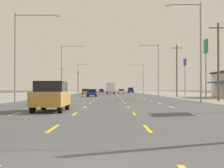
# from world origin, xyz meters

# --- Properties ---
(ground_plane) EXTENTS (572.00, 572.00, 0.00)m
(ground_plane) POSITION_xyz_m (0.00, 66.00, 0.00)
(ground_plane) COLOR #4C4C4F
(lane_markings) EXTENTS (10.64, 227.60, 0.01)m
(lane_markings) POSITION_xyz_m (0.00, 104.50, 0.01)
(lane_markings) COLOR white
(lane_markings) RESTS_ON ground
(suv_inner_left_nearest) EXTENTS (1.98, 4.90, 1.98)m
(suv_inner_left_nearest) POSITION_xyz_m (-3.56, 16.98, 1.03)
(suv_inner_left_nearest) COLOR #B28C33
(suv_inner_left_nearest) RESTS_ON ground
(sedan_far_left_near) EXTENTS (1.80, 4.50, 1.46)m
(sedan_far_left_near) POSITION_xyz_m (-7.06, 45.47, 0.76)
(sedan_far_left_near) COLOR #4C196B
(sedan_far_left_near) RESTS_ON ground
(sedan_inner_left_mid) EXTENTS (1.80, 4.50, 1.46)m
(sedan_inner_left_mid) POSITION_xyz_m (-3.38, 60.47, 0.76)
(sedan_inner_left_mid) COLOR navy
(sedan_inner_left_mid) RESTS_ON ground
(hatchback_far_left_midfar) EXTENTS (1.72, 3.90, 1.54)m
(hatchback_far_left_midfar) POSITION_xyz_m (-6.98, 89.96, 0.78)
(hatchback_far_left_midfar) COLOR #B28C33
(hatchback_far_left_midfar) RESTS_ON ground
(box_truck_center_turn_far) EXTENTS (2.40, 7.20, 3.23)m
(box_truck_center_turn_far) POSITION_xyz_m (0.03, 92.68, 1.84)
(box_truck_center_turn_far) COLOR #B28C33
(box_truck_center_turn_far) RESTS_ON ground
(sedan_inner_right_farther) EXTENTS (1.80, 4.50, 1.46)m
(sedan_inner_right_farther) POSITION_xyz_m (3.41, 105.18, 0.76)
(sedan_inner_right_farther) COLOR white
(sedan_inner_right_farther) RESTS_ON ground
(suv_far_right_farthest) EXTENTS (1.98, 4.90, 1.98)m
(suv_far_right_farthest) POSITION_xyz_m (7.14, 119.07, 1.03)
(suv_far_right_farthest) COLOR navy
(suv_far_right_farthest) RESTS_ON ground
(hatchback_inner_left_distant_a) EXTENTS (1.72, 3.90, 1.54)m
(hatchback_inner_left_distant_a) POSITION_xyz_m (-3.61, 128.29, 0.78)
(hatchback_inner_left_distant_a) COLOR maroon
(hatchback_inner_left_distant_a) RESTS_ON ground
(pole_sign_right_row_1) EXTENTS (0.24, 1.67, 8.94)m
(pole_sign_right_row_1) POSITION_xyz_m (14.59, 46.25, 6.63)
(pole_sign_right_row_1) COLOR gray
(pole_sign_right_row_1) RESTS_ON ground
(pole_sign_right_row_2) EXTENTS (0.24, 2.13, 8.53)m
(pole_sign_right_row_2) POSITION_xyz_m (17.40, 74.63, 6.49)
(pole_sign_right_row_2) COLOR gray
(pole_sign_right_row_2) RESTS_ON ground
(streetlight_left_row_0) EXTENTS (5.08, 0.26, 9.81)m
(streetlight_left_row_0) POSITION_xyz_m (-9.58, 31.94, 5.78)
(streetlight_left_row_0) COLOR gray
(streetlight_left_row_0) RESTS_ON ground
(streetlight_right_row_0) EXTENTS (3.95, 0.26, 10.97)m
(streetlight_right_row_0) POSITION_xyz_m (9.80, 31.94, 6.25)
(streetlight_right_row_0) COLOR gray
(streetlight_right_row_0) RESTS_ON ground
(streetlight_left_row_1) EXTENTS (5.11, 0.26, 10.71)m
(streetlight_left_row_1) POSITION_xyz_m (-9.62, 66.65, 6.26)
(streetlight_left_row_1) COLOR gray
(streetlight_left_row_1) RESTS_ON ground
(streetlight_right_row_1) EXTENTS (4.20, 0.26, 10.91)m
(streetlight_right_row_1) POSITION_xyz_m (9.76, 66.65, 6.25)
(streetlight_right_row_1) COLOR gray
(streetlight_right_row_1) RESTS_ON ground
(streetlight_left_row_2) EXTENTS (3.41, 0.26, 9.32)m
(streetlight_left_row_2) POSITION_xyz_m (-9.83, 101.36, 5.34)
(streetlight_left_row_2) COLOR gray
(streetlight_left_row_2) RESTS_ON ground
(streetlight_right_row_2) EXTENTS (4.21, 0.26, 9.20)m
(streetlight_right_row_2) POSITION_xyz_m (9.70, 101.36, 5.37)
(streetlight_right_row_2) COLOR gray
(streetlight_right_row_2) RESTS_ON ground
(utility_pole_right_row_0) EXTENTS (2.20, 0.26, 9.47)m
(utility_pole_right_row_0) POSITION_xyz_m (13.28, 35.88, 4.93)
(utility_pole_right_row_0) COLOR brown
(utility_pole_right_row_0) RESTS_ON ground
(utility_pole_right_row_1) EXTENTS (2.20, 0.26, 9.98)m
(utility_pole_right_row_1) POSITION_xyz_m (12.93, 60.81, 5.19)
(utility_pole_right_row_1) COLOR brown
(utility_pole_right_row_1) RESTS_ON ground
(utility_pole_left_row_2) EXTENTS (2.20, 0.26, 8.20)m
(utility_pole_left_row_2) POSITION_xyz_m (-14.92, 99.95, 4.29)
(utility_pole_left_row_2) COLOR brown
(utility_pole_left_row_2) RESTS_ON ground
(utility_pole_left_row_3) EXTENTS (2.20, 0.26, 8.71)m
(utility_pole_left_row_3) POSITION_xyz_m (-13.39, 135.98, 4.54)
(utility_pole_left_row_3) COLOR brown
(utility_pole_left_row_3) RESTS_ON ground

